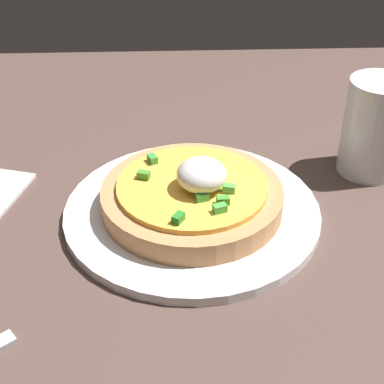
{
  "coord_description": "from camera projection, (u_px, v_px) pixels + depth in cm",
  "views": [
    {
      "loc": [
        -0.56,
        -56.97,
        39.57
      ],
      "look_at": [
        1.55,
        -6.97,
        5.26
      ],
      "focal_mm": 54.73,
      "sensor_mm": 36.0,
      "label": 1
    }
  ],
  "objects": [
    {
      "name": "dining_table",
      "position": [
        176.0,
        188.0,
        0.69
      ],
      "size": [
        111.64,
        82.52,
        2.2
      ],
      "primitive_type": "cube",
      "color": "brown",
      "rests_on": "ground"
    },
    {
      "name": "plate",
      "position": [
        192.0,
        212.0,
        0.62
      ],
      "size": [
        27.03,
        27.03,
        1.06
      ],
      "primitive_type": "cylinder",
      "color": "white",
      "rests_on": "dining_table"
    },
    {
      "name": "pizza",
      "position": [
        193.0,
        195.0,
        0.61
      ],
      "size": [
        18.98,
        18.98,
        6.2
      ],
      "color": "tan",
      "rests_on": "plate"
    },
    {
      "name": "cup_near",
      "position": [
        374.0,
        130.0,
        0.67
      ],
      "size": [
        7.31,
        7.31,
        11.37
      ],
      "color": "silver",
      "rests_on": "dining_table"
    }
  ]
}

